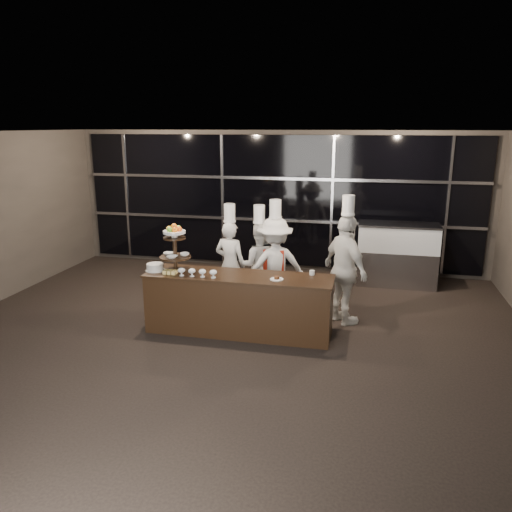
% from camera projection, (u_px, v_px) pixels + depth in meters
% --- Properties ---
extents(room, '(10.00, 10.00, 10.00)m').
position_uv_depth(room, '(203.00, 259.00, 6.12)').
color(room, black).
rests_on(room, ground).
extents(window_wall, '(8.60, 0.10, 2.80)m').
position_uv_depth(window_wall, '(276.00, 201.00, 10.78)').
color(window_wall, black).
rests_on(window_wall, ground).
extents(buffet_counter, '(2.84, 0.74, 0.92)m').
position_uv_depth(buffet_counter, '(239.00, 304.00, 7.59)').
color(buffet_counter, black).
rests_on(buffet_counter, ground).
extents(display_stand, '(0.48, 0.48, 0.74)m').
position_uv_depth(display_stand, '(175.00, 244.00, 7.58)').
color(display_stand, black).
rests_on(display_stand, buffet_counter).
extents(compotes, '(0.61, 0.11, 0.12)m').
position_uv_depth(compotes, '(197.00, 271.00, 7.37)').
color(compotes, silver).
rests_on(compotes, buffet_counter).
extents(layer_cake, '(0.30, 0.30, 0.11)m').
position_uv_depth(layer_cake, '(155.00, 267.00, 7.69)').
color(layer_cake, white).
rests_on(layer_cake, buffet_counter).
extents(pastry_squares, '(0.20, 0.13, 0.05)m').
position_uv_depth(pastry_squares, '(170.00, 272.00, 7.53)').
color(pastry_squares, '#EFD575').
rests_on(pastry_squares, buffet_counter).
extents(small_plate, '(0.20, 0.20, 0.05)m').
position_uv_depth(small_plate, '(277.00, 279.00, 7.25)').
color(small_plate, white).
rests_on(small_plate, buffet_counter).
extents(chef_cup, '(0.08, 0.08, 0.07)m').
position_uv_depth(chef_cup, '(312.00, 273.00, 7.47)').
color(chef_cup, white).
rests_on(chef_cup, buffet_counter).
extents(display_case, '(1.55, 0.68, 1.24)m').
position_uv_depth(display_case, '(397.00, 251.00, 9.84)').
color(display_case, '#A5A5AA').
rests_on(display_case, ground).
extents(chef_a, '(0.61, 0.46, 1.82)m').
position_uv_depth(chef_a, '(230.00, 263.00, 8.60)').
color(chef_a, silver).
rests_on(chef_a, ground).
extents(chef_b, '(0.82, 0.69, 1.80)m').
position_uv_depth(chef_b, '(259.00, 264.00, 8.61)').
color(chef_b, silver).
rests_on(chef_b, ground).
extents(chef_c, '(1.21, 1.01, 1.93)m').
position_uv_depth(chef_c, '(275.00, 265.00, 8.32)').
color(chef_c, silver).
rests_on(chef_c, ground).
extents(chef_d, '(0.98, 1.08, 2.07)m').
position_uv_depth(chef_d, '(345.00, 269.00, 7.85)').
color(chef_d, white).
rests_on(chef_d, ground).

